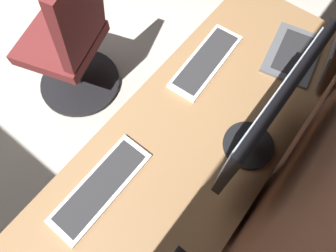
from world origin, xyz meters
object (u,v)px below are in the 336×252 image
object	(u,v)px
keyboard_main	(206,61)
monitor_primary	(268,116)
keyboard_spare	(101,187)
laptop_leftmost	(308,52)
office_chair	(72,46)
drawer_pedestal	(187,175)

from	to	relation	value
keyboard_main	monitor_primary	bearing A→B (deg)	57.54
keyboard_spare	laptop_leftmost	bearing A→B (deg)	162.16
office_chair	keyboard_spare	bearing A→B (deg)	57.27
monitor_primary	office_chair	xyz separation A→B (m)	(-0.03, -1.13, -0.53)
keyboard_main	keyboard_spare	size ratio (longest dim) A/B	1.01
drawer_pedestal	office_chair	xyz separation A→B (m)	(-0.18, -0.97, 0.11)
drawer_pedestal	keyboard_spare	size ratio (longest dim) A/B	1.65
keyboard_main	office_chair	size ratio (longest dim) A/B	0.44
laptop_leftmost	office_chair	size ratio (longest dim) A/B	0.36
keyboard_main	laptop_leftmost	bearing A→B (deg)	130.32
keyboard_main	keyboard_spare	world-z (taller)	same
drawer_pedestal	keyboard_spare	distance (m)	0.54
monitor_primary	keyboard_main	distance (m)	0.49
drawer_pedestal	keyboard_spare	world-z (taller)	keyboard_spare
drawer_pedestal	keyboard_spare	bearing A→B (deg)	-28.26
keyboard_main	office_chair	world-z (taller)	office_chair
drawer_pedestal	monitor_primary	distance (m)	0.68
drawer_pedestal	monitor_primary	size ratio (longest dim) A/B	1.32
drawer_pedestal	keyboard_main	size ratio (longest dim) A/B	1.63
drawer_pedestal	monitor_primary	xyz separation A→B (m)	(-0.15, 0.16, 0.64)
keyboard_spare	office_chair	distance (m)	0.99
drawer_pedestal	keyboard_main	xyz separation A→B (m)	(-0.37, -0.20, 0.39)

